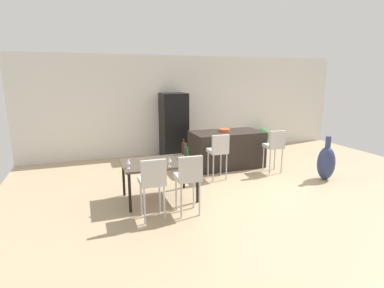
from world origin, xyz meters
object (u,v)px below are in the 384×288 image
Objects in this scene: wine_glass_right at (128,161)px; kitchen_island at (226,149)px; bar_chair_middle at (275,145)px; potted_plant at (262,137)px; dining_chair_near at (153,179)px; wine_bottle_inner at (184,148)px; refrigerator at (174,125)px; dining_table at (159,165)px; wine_glass_left at (170,160)px; dining_chair_far at (189,175)px; wine_bottle_middle at (186,152)px; fruit_bowl at (225,130)px; floor_vase at (326,163)px; bar_chair_left at (219,149)px.

kitchen_island is at bearing 32.49° from wine_glass_right.
bar_chair_middle is 2.62m from potted_plant.
wine_bottle_inner is (0.92, 1.21, 0.17)m from dining_chair_near.
dining_table is at bearing -111.36° from refrigerator.
dining_chair_far is at bearing -67.32° from wine_glass_left.
dining_table is at bearing 69.56° from dining_chair_near.
refrigerator is (0.61, 2.93, 0.07)m from wine_bottle_middle.
wine_bottle_middle is (-2.45, -0.59, 0.16)m from bar_chair_middle.
wine_glass_left is at bearing 112.68° from dining_chair_far.
dining_chair_near and dining_chair_far have the same top height.
floor_vase is at bearing -45.13° from fruit_bowl.
dining_chair_far is at bearing -106.24° from wine_bottle_middle.
bar_chair_left is 2.38m from refrigerator.
bar_chair_left is at bearing 39.07° from dining_chair_near.
refrigerator reaches higher than fruit_bowl.
wine_glass_left reaches higher than potted_plant.
floor_vase is (1.72, -1.73, -0.56)m from fruit_bowl.
kitchen_island reaches higher than potted_plant.
refrigerator reaches higher than bar_chair_middle.
bar_chair_middle reaches higher than dining_table.
dining_table is at bearing 106.98° from wine_glass_left.
fruit_bowl reaches higher than potted_plant.
dining_chair_near is at bearing -171.02° from floor_vase.
bar_chair_left and dining_chair_near have the same top height.
wine_glass_right is 0.17× the size of floor_vase.
dining_chair_near is at bearing -180.00° from dining_chair_far.
dining_chair_far reaches higher than dining_table.
fruit_bowl reaches higher than kitchen_island.
wine_bottle_middle is 1.10× the size of fruit_bowl.
kitchen_island is at bearing 42.55° from wine_glass_left.
dining_chair_near is 1.62× the size of potted_plant.
bar_chair_left is 2.32m from wine_glass_right.
refrigerator is at bearing 72.36° from wine_glass_left.
potted_plant is (4.76, 3.23, -0.48)m from wine_glass_right.
fruit_bowl reaches higher than wine_glass_right.
refrigerator is (1.77, 3.24, 0.06)m from wine_glass_right.
dining_table is 1.30× the size of dining_chair_far.
dining_table is 0.74× the size of refrigerator.
dining_chair_far is (-2.71, -1.49, 0.00)m from bar_chair_middle.
wine_bottle_middle reaches higher than wine_glass_left.
dining_chair_near is at bearing -131.44° from wine_glass_left.
floor_vase reaches higher than potted_plant.
dining_table is (-2.16, -1.53, 0.21)m from kitchen_island.
dining_chair_near is at bearing -133.97° from wine_bottle_middle.
wine_bottle_middle is 4.66m from potted_plant.
wine_glass_left is at bearing -177.17° from floor_vase.
wine_bottle_middle is at bearing -140.98° from potted_plant.
wine_bottle_inner is at bearing 170.12° from floor_vase.
potted_plant is (2.06, 1.44, -0.57)m from fruit_bowl.
bar_chair_left reaches higher than wine_glass_left.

